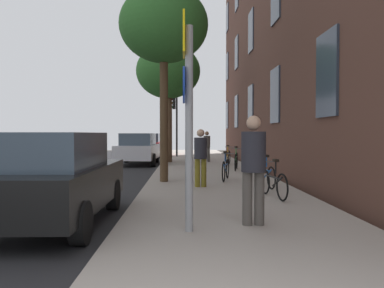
% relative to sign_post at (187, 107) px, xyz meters
% --- Properties ---
extents(ground_plane, '(41.80, 41.80, 0.00)m').
position_rel_sign_post_xyz_m(ground_plane, '(-2.57, 11.00, -2.01)').
color(ground_plane, '#332D28').
extents(road_asphalt, '(7.00, 38.00, 0.01)m').
position_rel_sign_post_xyz_m(road_asphalt, '(-4.67, 11.00, -2.01)').
color(road_asphalt, '#232326').
rests_on(road_asphalt, ground).
extents(sidewalk, '(4.20, 38.00, 0.12)m').
position_rel_sign_post_xyz_m(sidewalk, '(0.93, 11.00, -1.95)').
color(sidewalk, '#9E9389').
rests_on(sidewalk, ground).
extents(sign_post, '(0.16, 0.60, 3.28)m').
position_rel_sign_post_xyz_m(sign_post, '(0.00, 0.00, 0.00)').
color(sign_post, gray).
rests_on(sign_post, sidewalk).
extents(traffic_light, '(0.43, 0.24, 3.96)m').
position_rel_sign_post_xyz_m(traffic_light, '(-0.55, 19.71, 0.81)').
color(traffic_light, black).
rests_on(traffic_light, sidewalk).
extents(tree_near, '(2.75, 2.75, 6.03)m').
position_rel_sign_post_xyz_m(tree_near, '(-0.65, 6.20, 2.92)').
color(tree_near, '#4C3823').
rests_on(tree_near, sidewalk).
extents(tree_far, '(3.38, 3.38, 6.22)m').
position_rel_sign_post_xyz_m(tree_far, '(-0.82, 14.67, 2.84)').
color(tree_far, brown).
rests_on(tree_far, sidewalk).
extents(bicycle_0, '(0.45, 1.64, 0.91)m').
position_rel_sign_post_xyz_m(bicycle_0, '(2.04, 3.07, -1.54)').
color(bicycle_0, black).
rests_on(bicycle_0, sidewalk).
extents(bicycle_1, '(0.42, 1.67, 0.91)m').
position_rel_sign_post_xyz_m(bicycle_1, '(2.23, 4.90, -1.54)').
color(bicycle_1, black).
rests_on(bicycle_1, sidewalk).
extents(bicycle_2, '(0.53, 1.59, 0.94)m').
position_rel_sign_post_xyz_m(bicycle_2, '(1.30, 6.46, -1.53)').
color(bicycle_2, black).
rests_on(bicycle_2, sidewalk).
extents(bicycle_3, '(0.50, 1.73, 0.98)m').
position_rel_sign_post_xyz_m(bicycle_3, '(2.13, 9.96, -1.51)').
color(bicycle_3, black).
rests_on(bicycle_3, sidewalk).
extents(bicycle_4, '(0.54, 1.65, 0.95)m').
position_rel_sign_post_xyz_m(bicycle_4, '(2.11, 12.62, -1.52)').
color(bicycle_4, black).
rests_on(bicycle_4, sidewalk).
extents(pedestrian_0, '(0.56, 0.56, 1.78)m').
position_rel_sign_post_xyz_m(pedestrian_0, '(1.08, 0.37, -0.87)').
color(pedestrian_0, '#4C4742').
rests_on(pedestrian_0, sidewalk).
extents(pedestrian_1, '(0.36, 0.36, 1.62)m').
position_rel_sign_post_xyz_m(pedestrian_1, '(0.43, 4.93, -0.97)').
color(pedestrian_1, olive).
rests_on(pedestrian_1, sidewalk).
extents(pedestrian_2, '(0.50, 0.50, 1.61)m').
position_rel_sign_post_xyz_m(pedestrian_2, '(1.23, 14.83, -0.97)').
color(pedestrian_2, '#4C4742').
rests_on(pedestrian_2, sidewalk).
extents(car_0, '(1.78, 4.08, 1.62)m').
position_rel_sign_post_xyz_m(car_0, '(-2.31, 0.90, -1.17)').
color(car_0, black).
rests_on(car_0, road_asphalt).
extents(car_1, '(2.05, 4.35, 1.62)m').
position_rel_sign_post_xyz_m(car_1, '(-2.35, 14.29, -1.17)').
color(car_1, silver).
rests_on(car_1, road_asphalt).
extents(car_2, '(1.91, 4.48, 1.62)m').
position_rel_sign_post_xyz_m(car_2, '(-2.43, 21.50, -1.17)').
color(car_2, red).
rests_on(car_2, road_asphalt).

